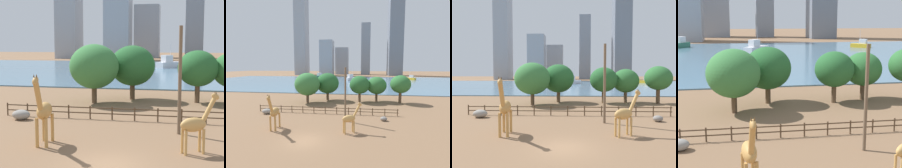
% 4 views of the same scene
% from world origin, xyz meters
% --- Properties ---
extents(ground_plane, '(400.00, 400.00, 0.00)m').
position_xyz_m(ground_plane, '(0.00, 80.00, 0.00)').
color(ground_plane, brown).
extents(harbor_water, '(180.00, 86.00, 0.20)m').
position_xyz_m(harbor_water, '(0.00, 77.00, 0.10)').
color(harbor_water, slate).
rests_on(harbor_water, ground).
extents(giraffe_tall, '(1.15, 3.48, 5.24)m').
position_xyz_m(giraffe_tall, '(-5.35, 3.07, 2.46)').
color(giraffe_tall, '#C18C47').
rests_on(giraffe_tall, ground).
extents(giraffe_companion, '(2.75, 1.73, 4.10)m').
position_xyz_m(giraffe_companion, '(5.12, 3.26, 1.95)').
color(giraffe_companion, tan).
rests_on(giraffe_companion, ground).
extents(utility_pole, '(0.28, 0.28, 8.59)m').
position_xyz_m(utility_pole, '(4.03, 8.04, 4.30)').
color(utility_pole, brown).
rests_on(utility_pole, ground).
extents(boulder_near_fence, '(1.09, 0.93, 0.69)m').
position_xyz_m(boulder_near_fence, '(10.16, 9.04, 0.35)').
color(boulder_near_fence, gray).
rests_on(boulder_near_fence, ground).
extents(boulder_by_pole, '(1.75, 1.28, 0.96)m').
position_xyz_m(boulder_by_pole, '(-10.76, 10.42, 0.48)').
color(boulder_by_pole, gray).
rests_on(boulder_by_pole, ground).
extents(enclosure_fence, '(26.12, 0.14, 1.30)m').
position_xyz_m(enclosure_fence, '(-0.03, 12.00, 0.76)').
color(enclosure_fence, '#4C3826').
rests_on(enclosure_fence, ground).
extents(tree_left_large, '(4.71, 4.71, 6.64)m').
position_xyz_m(tree_left_large, '(15.65, 23.48, 4.48)').
color(tree_left_large, brown).
rests_on(tree_left_large, ground).
extents(tree_center_broad, '(4.90, 4.90, 6.43)m').
position_xyz_m(tree_center_broad, '(6.09, 23.62, 4.20)').
color(tree_center_broad, brown).
rests_on(tree_center_broad, ground).
extents(tree_right_tall, '(4.80, 4.80, 6.15)m').
position_xyz_m(tree_right_tall, '(10.24, 24.72, 3.97)').
color(tree_right_tall, brown).
rests_on(tree_right_tall, ground).
extents(tree_left_small, '(6.00, 6.00, 7.19)m').
position_xyz_m(tree_left_small, '(-6.25, 20.86, 4.47)').
color(tree_left_small, brown).
rests_on(tree_left_small, ground).
extents(tree_right_small, '(5.80, 5.80, 7.02)m').
position_xyz_m(tree_right_small, '(-2.09, 24.61, 4.39)').
color(tree_right_small, brown).
rests_on(tree_right_small, ground).
extents(boat_ferry, '(6.49, 6.13, 5.92)m').
position_xyz_m(boat_ferry, '(36.53, 94.21, 1.19)').
color(boat_ferry, gold).
rests_on(boat_ferry, harbor_water).
extents(boat_sailboat, '(6.80, 8.68, 7.48)m').
position_xyz_m(boat_sailboat, '(-24.26, 103.75, 1.45)').
color(boat_sailboat, '#337259').
rests_on(boat_sailboat, harbor_water).
extents(boat_tug, '(7.88, 8.44, 7.66)m').
position_xyz_m(boat_tug, '(0.34, 84.55, 1.47)').
color(boat_tug, silver).
rests_on(boat_tug, harbor_water).
extents(skyline_tower_needle, '(10.77, 14.56, 88.93)m').
position_xyz_m(skyline_tower_needle, '(-53.08, 151.20, 44.47)').
color(skyline_tower_needle, '#939EAD').
rests_on(skyline_tower_needle, ground).
extents(skyline_block_central, '(11.41, 12.28, 31.31)m').
position_xyz_m(skyline_block_central, '(-24.70, 136.33, 15.65)').
color(skyline_block_central, '#939EAD').
rests_on(skyline_block_central, ground).
extents(skyline_tower_glass, '(9.00, 8.56, 51.43)m').
position_xyz_m(skyline_tower_glass, '(10.05, 163.84, 25.71)').
color(skyline_tower_glass, gray).
rests_on(skyline_tower_glass, ground).
extents(skyline_block_left, '(12.21, 14.42, 96.43)m').
position_xyz_m(skyline_block_left, '(36.48, 149.55, 48.21)').
color(skyline_block_left, slate).
rests_on(skyline_block_left, ground).
extents(skyline_block_right, '(13.31, 11.29, 27.96)m').
position_xyz_m(skyline_block_right, '(-14.52, 167.90, 13.98)').
color(skyline_block_right, '#939EAD').
rests_on(skyline_block_right, ground).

